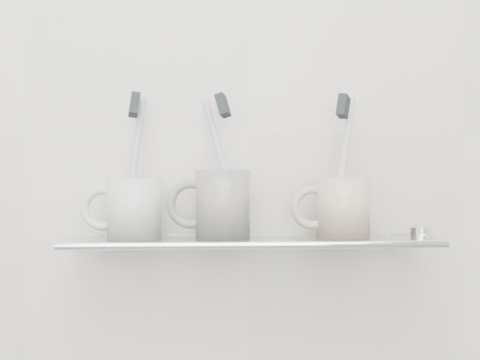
{
  "coord_description": "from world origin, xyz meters",
  "views": [
    {
      "loc": [
        -0.06,
        0.22,
        1.18
      ],
      "look_at": [
        -0.02,
        1.04,
        1.18
      ],
      "focal_mm": 45.0,
      "sensor_mm": 36.0,
      "label": 1
    }
  ],
  "objects": [
    {
      "name": "toothbrush_center",
      "position": [
        -0.04,
        1.04,
        1.2
      ],
      "size": [
        0.06,
        0.05,
        0.18
      ],
      "primitive_type": "cylinder",
      "rotation": [
        -0.15,
        -0.31,
        -0.24
      ],
      "color": "#A7AEB6",
      "rests_on": "mug_center"
    },
    {
      "name": "shelf_glass",
      "position": [
        0.0,
        1.04,
        1.1
      ],
      "size": [
        0.5,
        0.12,
        0.01
      ],
      "primitive_type": "cube",
      "color": "silver",
      "rests_on": "wall_back"
    },
    {
      "name": "toothbrush_right",
      "position": [
        0.13,
        1.04,
        1.2
      ],
      "size": [
        0.05,
        0.04,
        0.19
      ],
      "primitive_type": "cylinder",
      "rotation": [
        -0.22,
        0.09,
        -0.48
      ],
      "color": "beige",
      "rests_on": "mug_right"
    },
    {
      "name": "toothbrush_left",
      "position": [
        -0.16,
        1.04,
        1.2
      ],
      "size": [
        0.03,
        0.06,
        0.19
      ],
      "primitive_type": "cylinder",
      "rotation": [
        -0.22,
        0.14,
        0.16
      ],
      "color": "#A6ACBB",
      "rests_on": "mug_left"
    },
    {
      "name": "shelf_rail",
      "position": [
        0.0,
        0.98,
        1.1
      ],
      "size": [
        0.5,
        0.01,
        0.01
      ],
      "primitive_type": "cylinder",
      "rotation": [
        0.0,
        1.57,
        0.0
      ],
      "color": "silver",
      "rests_on": "shelf_glass"
    },
    {
      "name": "bristles_center",
      "position": [
        -0.04,
        1.04,
        1.28
      ],
      "size": [
        0.02,
        0.03,
        0.04
      ],
      "primitive_type": "cube",
      "rotation": [
        -0.15,
        -0.31,
        -0.24
      ],
      "color": "black",
      "rests_on": "toothbrush_center"
    },
    {
      "name": "bristles_right",
      "position": [
        0.13,
        1.04,
        1.28
      ],
      "size": [
        0.03,
        0.03,
        0.03
      ],
      "primitive_type": "cube",
      "rotation": [
        -0.22,
        0.09,
        -0.48
      ],
      "color": "black",
      "rests_on": "toothbrush_right"
    },
    {
      "name": "mug_left_handle",
      "position": [
        -0.2,
        1.04,
        1.14
      ],
      "size": [
        0.06,
        0.01,
        0.06
      ],
      "primitive_type": "torus",
      "rotation": [
        1.57,
        0.0,
        0.0
      ],
      "color": "silver",
      "rests_on": "mug_left"
    },
    {
      "name": "chrome_cap",
      "position": [
        0.24,
        1.04,
        1.11
      ],
      "size": [
        0.03,
        0.03,
        0.01
      ],
      "primitive_type": "cylinder",
      "color": "silver",
      "rests_on": "shelf_glass"
    },
    {
      "name": "mug_right_handle",
      "position": [
        0.08,
        1.04,
        1.14
      ],
      "size": [
        0.06,
        0.01,
        0.06
      ],
      "primitive_type": "torus",
      "rotation": [
        1.57,
        0.0,
        0.0
      ],
      "color": "beige",
      "rests_on": "mug_right"
    },
    {
      "name": "wall_back",
      "position": [
        0.0,
        1.1,
        1.25
      ],
      "size": [
        2.5,
        0.0,
        2.5
      ],
      "primitive_type": "plane",
      "rotation": [
        1.57,
        0.0,
        0.0
      ],
      "color": "silver",
      "rests_on": "ground"
    },
    {
      "name": "mug_left",
      "position": [
        -0.16,
        1.04,
        1.14
      ],
      "size": [
        0.08,
        0.08,
        0.08
      ],
      "primitive_type": "cylinder",
      "rotation": [
        0.0,
        0.0,
        -0.13
      ],
      "color": "silver",
      "rests_on": "shelf_glass"
    },
    {
      "name": "bracket_left",
      "position": [
        -0.21,
        1.09,
        1.09
      ],
      "size": [
        0.02,
        0.03,
        0.02
      ],
      "primitive_type": "cylinder",
      "rotation": [
        1.57,
        0.0,
        0.0
      ],
      "color": "silver",
      "rests_on": "wall_back"
    },
    {
      "name": "mug_right",
      "position": [
        0.13,
        1.04,
        1.14
      ],
      "size": [
        0.09,
        0.09,
        0.08
      ],
      "primitive_type": "cylinder",
      "rotation": [
        0.0,
        0.0,
        0.22
      ],
      "color": "beige",
      "rests_on": "shelf_glass"
    },
    {
      "name": "bristles_left",
      "position": [
        -0.16,
        1.04,
        1.28
      ],
      "size": [
        0.02,
        0.03,
        0.04
      ],
      "primitive_type": "cube",
      "rotation": [
        -0.22,
        0.14,
        0.16
      ],
      "color": "black",
      "rests_on": "toothbrush_left"
    },
    {
      "name": "mug_center",
      "position": [
        -0.04,
        1.04,
        1.15
      ],
      "size": [
        0.1,
        0.1,
        0.09
      ],
      "primitive_type": "cylinder",
      "rotation": [
        0.0,
        0.0,
        0.42
      ],
      "color": "silver",
      "rests_on": "shelf_glass"
    },
    {
      "name": "mug_center_handle",
      "position": [
        -0.08,
        1.04,
        1.15
      ],
      "size": [
        0.07,
        0.01,
        0.07
      ],
      "primitive_type": "torus",
      "rotation": [
        1.57,
        0.0,
        0.0
      ],
      "color": "silver",
      "rests_on": "mug_center"
    },
    {
      "name": "bracket_right",
      "position": [
        0.21,
        1.09,
        1.09
      ],
      "size": [
        0.02,
        0.03,
        0.02
      ],
      "primitive_type": "cylinder",
      "rotation": [
        1.57,
        0.0,
        0.0
      ],
      "color": "silver",
      "rests_on": "wall_back"
    }
  ]
}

